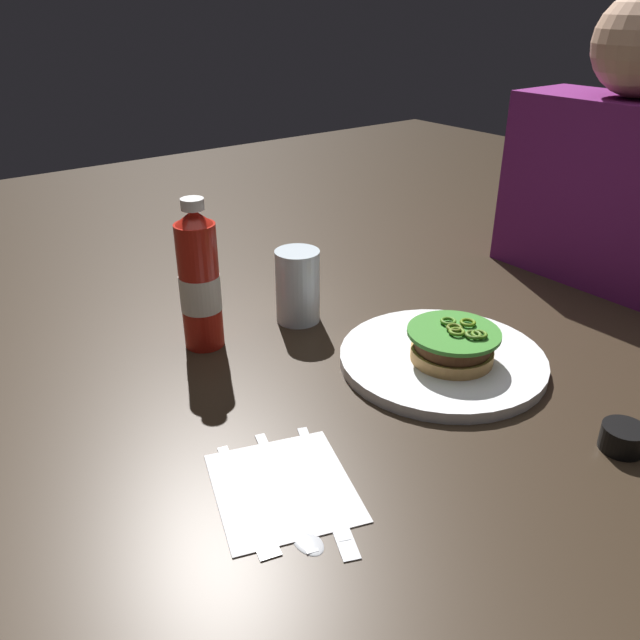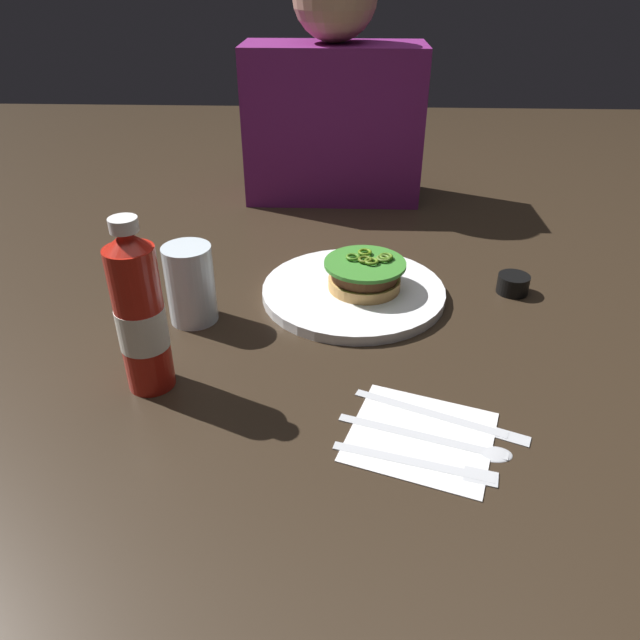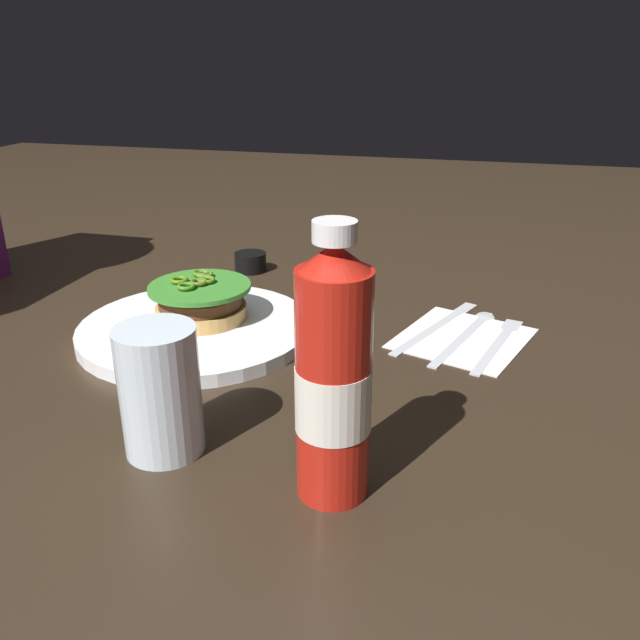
{
  "view_description": "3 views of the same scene",
  "coord_description": "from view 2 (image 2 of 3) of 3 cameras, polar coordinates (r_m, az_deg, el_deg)",
  "views": [
    {
      "loc": [
        0.52,
        -0.56,
        0.48
      ],
      "look_at": [
        -0.09,
        -0.09,
        0.09
      ],
      "focal_mm": 35.91,
      "sensor_mm": 36.0,
      "label": 1
    },
    {
      "loc": [
        -0.02,
        -0.78,
        0.47
      ],
      "look_at": [
        -0.05,
        -0.14,
        0.08
      ],
      "focal_mm": 33.22,
      "sensor_mm": 36.0,
      "label": 2
    },
    {
      "loc": [
        -0.7,
        -0.28,
        0.34
      ],
      "look_at": [
        -0.05,
        -0.11,
        0.06
      ],
      "focal_mm": 36.55,
      "sensor_mm": 36.0,
      "label": 3
    }
  ],
  "objects": [
    {
      "name": "water_glass",
      "position": [
        0.9,
        -12.37,
        3.38
      ],
      "size": [
        0.07,
        0.07,
        0.12
      ],
      "primitive_type": "cylinder",
      "color": "silver",
      "rests_on": "ground_plane"
    },
    {
      "name": "napkin",
      "position": [
        0.7,
        9.68,
        -10.96
      ],
      "size": [
        0.2,
        0.19,
        0.0
      ],
      "primitive_type": "cube",
      "rotation": [
        0.0,
        0.0,
        -0.32
      ],
      "color": "silver",
      "rests_on": "ground_plane"
    },
    {
      "name": "butter_knife",
      "position": [
        0.73,
        12.48,
        -9.11
      ],
      "size": [
        0.2,
        0.1,
        0.0
      ],
      "color": "silver",
      "rests_on": "napkin"
    },
    {
      "name": "ground_plane",
      "position": [
        0.91,
        3.65,
        0.23
      ],
      "size": [
        3.0,
        3.0,
        0.0
      ],
      "primitive_type": "plane",
      "color": "black"
    },
    {
      "name": "fork_utensil",
      "position": [
        0.67,
        10.47,
        -13.4
      ],
      "size": [
        0.18,
        0.06,
        0.0
      ],
      "color": "silver",
      "rests_on": "napkin"
    },
    {
      "name": "spoon_utensil",
      "position": [
        0.7,
        12.17,
        -11.24
      ],
      "size": [
        0.19,
        0.07,
        0.0
      ],
      "color": "silver",
      "rests_on": "napkin"
    },
    {
      "name": "condiment_cup",
      "position": [
        1.02,
        18.1,
        3.32
      ],
      "size": [
        0.05,
        0.05,
        0.03
      ],
      "primitive_type": "cylinder",
      "color": "black",
      "rests_on": "ground_plane"
    },
    {
      "name": "burger_sandwich",
      "position": [
        0.95,
        4.33,
        4.4
      ],
      "size": [
        0.13,
        0.13,
        0.05
      ],
      "color": "tan",
      "rests_on": "dinner_plate"
    },
    {
      "name": "dinner_plate",
      "position": [
        0.96,
        3.23,
        2.75
      ],
      "size": [
        0.3,
        0.3,
        0.02
      ],
      "primitive_type": "cylinder",
      "color": "white",
      "rests_on": "ground_plane"
    },
    {
      "name": "ketchup_bottle",
      "position": [
        0.75,
        -16.92,
        0.39
      ],
      "size": [
        0.06,
        0.06,
        0.23
      ],
      "color": "red",
      "rests_on": "ground_plane"
    },
    {
      "name": "diner_person",
      "position": [
        1.35,
        1.32,
        20.3
      ],
      "size": [
        0.38,
        0.17,
        0.49
      ],
      "color": "#6A1C62",
      "rests_on": "ground_plane"
    }
  ]
}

